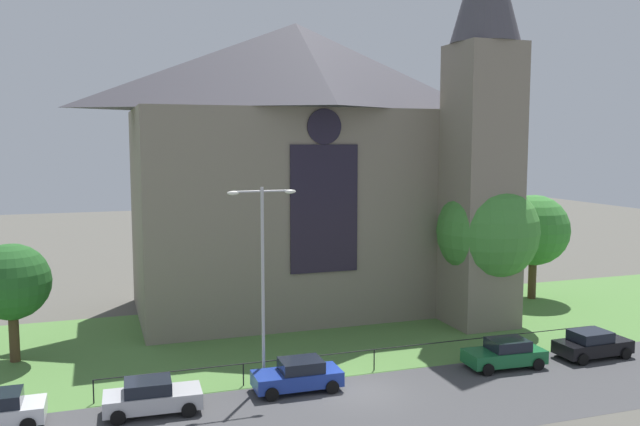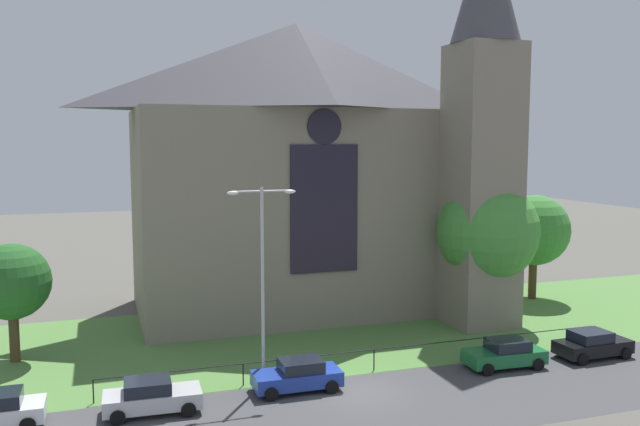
{
  "view_description": "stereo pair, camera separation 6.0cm",
  "coord_description": "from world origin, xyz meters",
  "px_view_note": "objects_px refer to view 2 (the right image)",
  "views": [
    {
      "loc": [
        -11.61,
        -28.47,
        11.88
      ],
      "look_at": [
        0.75,
        8.0,
        7.74
      ],
      "focal_mm": 37.35,
      "sensor_mm": 36.0,
      "label": 1
    },
    {
      "loc": [
        -11.55,
        -28.48,
        11.88
      ],
      "look_at": [
        0.75,
        8.0,
        7.74
      ],
      "focal_mm": 37.35,
      "sensor_mm": 36.0,
      "label": 2
    }
  ],
  "objects_px": {
    "parked_car_green": "(505,354)",
    "parked_car_black": "(592,344)",
    "tree_right_far": "(534,230)",
    "tree_right_near": "(488,232)",
    "streetlamp_near": "(262,263)",
    "parked_car_blue": "(298,375)",
    "tree_left_far": "(12,282)",
    "parked_car_silver": "(151,396)",
    "church_building": "(309,165)"
  },
  "relations": [
    {
      "from": "tree_left_far",
      "to": "parked_car_black",
      "type": "height_order",
      "value": "tree_left_far"
    },
    {
      "from": "parked_car_black",
      "to": "streetlamp_near",
      "type": "bearing_deg",
      "value": 172.56
    },
    {
      "from": "streetlamp_near",
      "to": "parked_car_black",
      "type": "height_order",
      "value": "streetlamp_near"
    },
    {
      "from": "parked_car_silver",
      "to": "parked_car_blue",
      "type": "bearing_deg",
      "value": 6.59
    },
    {
      "from": "parked_car_blue",
      "to": "tree_left_far",
      "type": "bearing_deg",
      "value": -33.45
    },
    {
      "from": "church_building",
      "to": "parked_car_green",
      "type": "distance_m",
      "value": 18.93
    },
    {
      "from": "parked_car_green",
      "to": "tree_left_far",
      "type": "bearing_deg",
      "value": -18.1
    },
    {
      "from": "tree_left_far",
      "to": "parked_car_silver",
      "type": "xyz_separation_m",
      "value": [
        6.47,
        -9.49,
        -3.63
      ]
    },
    {
      "from": "parked_car_black",
      "to": "parked_car_silver",
      "type": "bearing_deg",
      "value": 178.37
    },
    {
      "from": "parked_car_blue",
      "to": "streetlamp_near",
      "type": "bearing_deg",
      "value": -44.53
    },
    {
      "from": "tree_left_far",
      "to": "parked_car_silver",
      "type": "distance_m",
      "value": 12.04
    },
    {
      "from": "tree_right_near",
      "to": "tree_left_far",
      "type": "xyz_separation_m",
      "value": [
        -28.45,
        1.54,
        -1.67
      ]
    },
    {
      "from": "church_building",
      "to": "parked_car_black",
      "type": "relative_size",
      "value": 6.12
    },
    {
      "from": "tree_right_near",
      "to": "tree_right_far",
      "type": "distance_m",
      "value": 8.75
    },
    {
      "from": "tree_left_far",
      "to": "parked_car_blue",
      "type": "xyz_separation_m",
      "value": [
        13.32,
        -9.0,
        -3.63
      ]
    },
    {
      "from": "tree_right_far",
      "to": "parked_car_green",
      "type": "relative_size",
      "value": 1.85
    },
    {
      "from": "tree_right_far",
      "to": "parked_car_blue",
      "type": "relative_size",
      "value": 1.87
    },
    {
      "from": "tree_right_far",
      "to": "parked_car_green",
      "type": "height_order",
      "value": "tree_right_far"
    },
    {
      "from": "tree_left_far",
      "to": "parked_car_blue",
      "type": "relative_size",
      "value": 1.53
    },
    {
      "from": "church_building",
      "to": "parked_car_silver",
      "type": "distance_m",
      "value": 21.82
    },
    {
      "from": "tree_right_far",
      "to": "streetlamp_near",
      "type": "distance_m",
      "value": 26.12
    },
    {
      "from": "streetlamp_near",
      "to": "parked_car_blue",
      "type": "height_order",
      "value": "streetlamp_near"
    },
    {
      "from": "streetlamp_near",
      "to": "parked_car_blue",
      "type": "relative_size",
      "value": 2.3
    },
    {
      "from": "tree_left_far",
      "to": "tree_right_near",
      "type": "bearing_deg",
      "value": -3.1
    },
    {
      "from": "parked_car_green",
      "to": "streetlamp_near",
      "type": "bearing_deg",
      "value": -5.01
    },
    {
      "from": "parked_car_blue",
      "to": "parked_car_black",
      "type": "bearing_deg",
      "value": 178.85
    },
    {
      "from": "streetlamp_near",
      "to": "parked_car_green",
      "type": "xyz_separation_m",
      "value": [
        12.66,
        -1.71,
        -5.3
      ]
    },
    {
      "from": "church_building",
      "to": "tree_right_far",
      "type": "bearing_deg",
      "value": -8.46
    },
    {
      "from": "tree_right_far",
      "to": "tree_left_far",
      "type": "relative_size",
      "value": 1.22
    },
    {
      "from": "parked_car_black",
      "to": "church_building",
      "type": "bearing_deg",
      "value": 125.09
    },
    {
      "from": "tree_right_far",
      "to": "parked_car_black",
      "type": "distance_m",
      "value": 14.69
    },
    {
      "from": "parked_car_blue",
      "to": "tree_right_near",
      "type": "bearing_deg",
      "value": -153.2
    },
    {
      "from": "tree_left_far",
      "to": "parked_car_silver",
      "type": "height_order",
      "value": "tree_left_far"
    },
    {
      "from": "tree_left_far",
      "to": "streetlamp_near",
      "type": "bearing_deg",
      "value": -32.54
    },
    {
      "from": "tree_right_near",
      "to": "parked_car_black",
      "type": "height_order",
      "value": "tree_right_near"
    },
    {
      "from": "tree_right_far",
      "to": "tree_left_far",
      "type": "bearing_deg",
      "value": -174.62
    },
    {
      "from": "church_building",
      "to": "tree_left_far",
      "type": "distance_m",
      "value": 20.46
    },
    {
      "from": "parked_car_green",
      "to": "parked_car_black",
      "type": "relative_size",
      "value": 1.01
    },
    {
      "from": "streetlamp_near",
      "to": "parked_car_black",
      "type": "distance_m",
      "value": 19.03
    },
    {
      "from": "tree_right_far",
      "to": "parked_car_black",
      "type": "height_order",
      "value": "tree_right_far"
    },
    {
      "from": "tree_right_near",
      "to": "parked_car_silver",
      "type": "distance_m",
      "value": 23.96
    },
    {
      "from": "parked_car_green",
      "to": "parked_car_black",
      "type": "height_order",
      "value": "same"
    },
    {
      "from": "tree_right_far",
      "to": "parked_car_black",
      "type": "xyz_separation_m",
      "value": [
        -5.5,
        -12.86,
        -4.48
      ]
    },
    {
      "from": "parked_car_green",
      "to": "tree_right_near",
      "type": "bearing_deg",
      "value": -113.35
    },
    {
      "from": "church_building",
      "to": "parked_car_silver",
      "type": "relative_size",
      "value": 6.08
    },
    {
      "from": "tree_right_far",
      "to": "tree_right_near",
      "type": "bearing_deg",
      "value": -145.77
    },
    {
      "from": "tree_right_far",
      "to": "parked_car_blue",
      "type": "bearing_deg",
      "value": -151.05
    },
    {
      "from": "tree_right_far",
      "to": "parked_car_green",
      "type": "xyz_separation_m",
      "value": [
        -11.02,
        -12.71,
        -4.48
      ]
    },
    {
      "from": "church_building",
      "to": "streetlamp_near",
      "type": "relative_size",
      "value": 2.67
    },
    {
      "from": "church_building",
      "to": "parked_car_black",
      "type": "bearing_deg",
      "value": -53.32
    }
  ]
}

